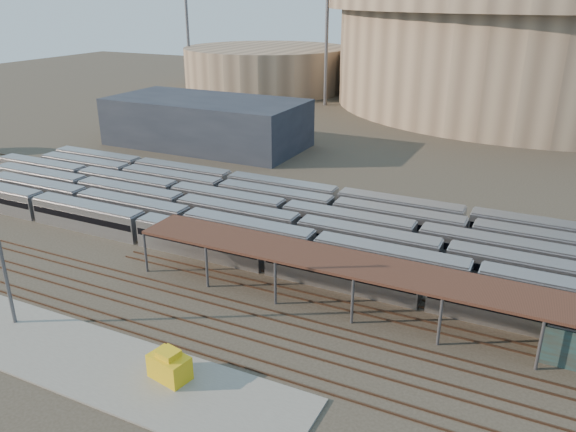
# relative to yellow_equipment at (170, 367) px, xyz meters

# --- Properties ---
(ground) EXTENTS (420.00, 420.00, 0.00)m
(ground) POSITION_rel_yellow_equipment_xyz_m (-6.82, 13.87, -1.28)
(ground) COLOR #383026
(ground) RESTS_ON ground
(apron) EXTENTS (50.00, 9.00, 0.20)m
(apron) POSITION_rel_yellow_equipment_xyz_m (-11.82, -1.13, -1.18)
(apron) COLOR gray
(apron) RESTS_ON ground
(subway_trains) EXTENTS (120.28, 23.90, 3.60)m
(subway_trains) POSITION_rel_yellow_equipment_xyz_m (-1.67, 32.37, 0.52)
(subway_trains) COLOR #BBBBC0
(subway_trains) RESTS_ON ground
(inspection_shed) EXTENTS (60.30, 6.00, 5.30)m
(inspection_shed) POSITION_rel_yellow_equipment_xyz_m (15.18, 17.87, 3.70)
(inspection_shed) COLOR #59585D
(inspection_shed) RESTS_ON ground
(empty_tracks) EXTENTS (170.00, 9.62, 0.18)m
(empty_tracks) POSITION_rel_yellow_equipment_xyz_m (-6.82, 8.87, -1.19)
(empty_tracks) COLOR #4C3323
(empty_tracks) RESTS_ON ground
(stadium) EXTENTS (124.00, 124.00, 32.50)m
(stadium) POSITION_rel_yellow_equipment_xyz_m (18.18, 153.87, 15.19)
(stadium) COLOR gray
(stadium) RESTS_ON ground
(secondary_arena) EXTENTS (56.00, 56.00, 14.00)m
(secondary_arena) POSITION_rel_yellow_equipment_xyz_m (-66.82, 143.87, 5.72)
(secondary_arena) COLOR gray
(secondary_arena) RESTS_ON ground
(service_building) EXTENTS (42.00, 20.00, 10.00)m
(service_building) POSITION_rel_yellow_equipment_xyz_m (-41.82, 68.87, 3.72)
(service_building) COLOR #1E232D
(service_building) RESTS_ON ground
(floodlight_0) EXTENTS (4.00, 1.00, 38.40)m
(floodlight_0) POSITION_rel_yellow_equipment_xyz_m (-36.82, 123.87, 19.37)
(floodlight_0) COLOR #59585D
(floodlight_0) RESTS_ON ground
(floodlight_1) EXTENTS (4.00, 1.00, 38.40)m
(floodlight_1) POSITION_rel_yellow_equipment_xyz_m (-91.82, 133.87, 19.37)
(floodlight_1) COLOR #59585D
(floodlight_1) RESTS_ON ground
(floodlight_3) EXTENTS (4.00, 1.00, 38.40)m
(floodlight_3) POSITION_rel_yellow_equipment_xyz_m (-16.82, 173.87, 19.37)
(floodlight_3) COLOR #59585D
(floodlight_3) RESTS_ON ground
(yellow_equipment) EXTENTS (3.80, 2.77, 2.16)m
(yellow_equipment) POSITION_rel_yellow_equipment_xyz_m (0.00, 0.00, 0.00)
(yellow_equipment) COLOR gold
(yellow_equipment) RESTS_ON apron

